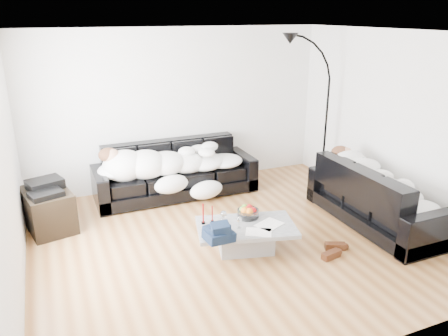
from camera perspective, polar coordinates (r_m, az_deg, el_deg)
name	(u,v)px	position (r m, az deg, el deg)	size (l,w,h in m)	color
ground	(233,240)	(5.78, 1.17, -9.36)	(5.00, 5.00, 0.00)	brown
wall_back	(178,109)	(7.33, -5.97, 7.71)	(5.00, 0.02, 2.60)	silver
wall_left	(5,172)	(4.88, -26.68, -0.51)	(0.02, 4.50, 2.60)	silver
wall_right	(395,125)	(6.66, 21.40, 5.25)	(0.02, 4.50, 2.60)	silver
ceiling	(234,32)	(5.06, 1.38, 17.33)	(5.00, 5.00, 0.00)	white
sofa_back	(175,170)	(7.05, -6.36, -0.26)	(2.56, 0.89, 0.84)	black
sofa_right	(377,195)	(6.41, 19.36, -3.34)	(2.09, 0.89, 0.84)	black
sleeper_back	(176,158)	(6.93, -6.31, 1.31)	(2.16, 0.75, 0.43)	white
sleeper_right	(379,180)	(6.33, 19.58, -1.53)	(1.79, 0.76, 0.44)	white
teal_cushion	(346,161)	(6.73, 15.67, 0.85)	(0.36, 0.30, 0.20)	#0B4F4B
coffee_table	(246,238)	(5.48, 2.87, -9.09)	(1.19, 0.70, 0.35)	#939699
fruit_bowl	(248,211)	(5.55, 3.16, -5.66)	(0.28, 0.28, 0.17)	white
wine_glass_a	(223,218)	(5.36, -0.07, -6.53)	(0.08, 0.08, 0.18)	white
wine_glass_b	(223,223)	(5.27, -0.13, -7.24)	(0.06, 0.06, 0.15)	white
wine_glass_c	(239,222)	(5.29, 1.99, -7.11)	(0.06, 0.06, 0.15)	white
candle_left	(203,214)	(5.37, -2.74, -6.01)	(0.05, 0.05, 0.27)	maroon
candle_right	(212,214)	(5.41, -1.55, -6.09)	(0.04, 0.04, 0.21)	maroon
newspaper_a	(269,224)	(5.43, 5.95, -7.31)	(0.32, 0.24, 0.01)	silver
newspaper_b	(259,232)	(5.24, 4.54, -8.32)	(0.30, 0.22, 0.01)	silver
navy_jacket	(218,227)	(4.99, -0.73, -7.72)	(0.34, 0.29, 0.17)	black
shoes	(333,250)	(5.62, 14.07, -10.39)	(0.43, 0.31, 0.10)	#472311
av_cabinet	(49,210)	(6.41, -21.94, -5.10)	(0.55, 0.81, 0.55)	black
stereo	(45,187)	(6.28, -22.33, -2.26)	(0.44, 0.34, 0.13)	black
floor_lamp	(326,122)	(7.42, 13.19, 5.93)	(0.81, 0.32, 2.22)	black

